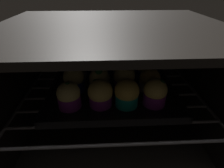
% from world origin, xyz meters
% --- Properties ---
extents(oven_cavity, '(0.59, 0.47, 0.37)m').
position_xyz_m(oven_cavity, '(0.00, 0.26, 0.17)').
color(oven_cavity, black).
rests_on(oven_cavity, ground).
extents(oven_rack, '(0.55, 0.42, 0.01)m').
position_xyz_m(oven_rack, '(0.00, 0.22, 0.14)').
color(oven_rack, '#4C494C').
rests_on(oven_rack, oven_cavity).
extents(baking_tray, '(0.38, 0.31, 0.02)m').
position_xyz_m(baking_tray, '(0.00, 0.23, 0.15)').
color(baking_tray, black).
rests_on(baking_tray, oven_rack).
extents(muffin_row0_col0, '(0.06, 0.06, 0.08)m').
position_xyz_m(muffin_row0_col0, '(-0.12, 0.15, 0.19)').
color(muffin_row0_col0, '#7A238C').
rests_on(muffin_row0_col0, baking_tray).
extents(muffin_row0_col1, '(0.07, 0.07, 0.08)m').
position_xyz_m(muffin_row0_col1, '(-0.04, 0.16, 0.19)').
color(muffin_row0_col1, '#7A238C').
rests_on(muffin_row0_col1, baking_tray).
extents(muffin_row0_col2, '(0.07, 0.07, 0.08)m').
position_xyz_m(muffin_row0_col2, '(0.04, 0.15, 0.19)').
color(muffin_row0_col2, '#0C8C84').
rests_on(muffin_row0_col2, baking_tray).
extents(muffin_row0_col3, '(0.06, 0.06, 0.08)m').
position_xyz_m(muffin_row0_col3, '(0.11, 0.16, 0.19)').
color(muffin_row0_col3, '#7A238C').
rests_on(muffin_row0_col3, baking_tray).
extents(muffin_row1_col0, '(0.06, 0.06, 0.08)m').
position_xyz_m(muffin_row1_col0, '(-0.12, 0.24, 0.19)').
color(muffin_row1_col0, '#1928B7').
rests_on(muffin_row1_col0, baking_tray).
extents(muffin_row1_col1, '(0.06, 0.06, 0.08)m').
position_xyz_m(muffin_row1_col1, '(-0.04, 0.23, 0.19)').
color(muffin_row1_col1, silver).
rests_on(muffin_row1_col1, baking_tray).
extents(muffin_row1_col2, '(0.07, 0.07, 0.08)m').
position_xyz_m(muffin_row1_col2, '(0.04, 0.24, 0.19)').
color(muffin_row1_col2, '#7A238C').
rests_on(muffin_row1_col2, baking_tray).
extents(muffin_row1_col3, '(0.06, 0.06, 0.07)m').
position_xyz_m(muffin_row1_col3, '(0.12, 0.23, 0.18)').
color(muffin_row1_col3, silver).
rests_on(muffin_row1_col3, baking_tray).
extents(muffin_row2_col0, '(0.07, 0.07, 0.07)m').
position_xyz_m(muffin_row2_col0, '(-0.11, 0.31, 0.19)').
color(muffin_row2_col0, silver).
rests_on(muffin_row2_col0, baking_tray).
extents(muffin_row2_col1, '(0.07, 0.07, 0.08)m').
position_xyz_m(muffin_row2_col1, '(-0.04, 0.31, 0.19)').
color(muffin_row2_col1, '#1928B7').
rests_on(muffin_row2_col1, baking_tray).
extents(muffin_row2_col2, '(0.07, 0.07, 0.08)m').
position_xyz_m(muffin_row2_col2, '(0.04, 0.31, 0.19)').
color(muffin_row2_col2, silver).
rests_on(muffin_row2_col2, baking_tray).
extents(muffin_row2_col3, '(0.06, 0.06, 0.07)m').
position_xyz_m(muffin_row2_col3, '(0.11, 0.31, 0.19)').
color(muffin_row2_col3, '#1928B7').
rests_on(muffin_row2_col3, baking_tray).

